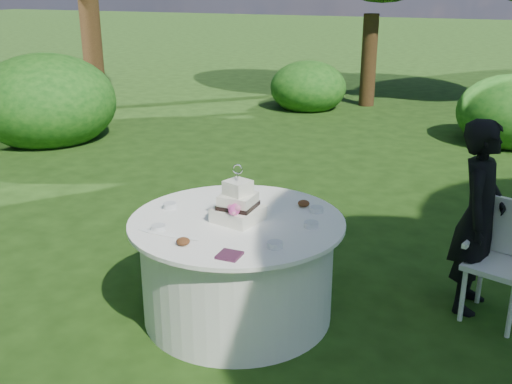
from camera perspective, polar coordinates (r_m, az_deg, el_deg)
ground at (r=4.65m, az=-1.74°, el=-11.46°), size 80.00×80.00×0.00m
napkins at (r=3.74m, az=-2.55°, el=-6.04°), size 0.14×0.14×0.02m
feather_plume at (r=4.08m, az=-8.35°, el=-4.03°), size 0.48×0.07×0.01m
guest at (r=4.73m, az=20.44°, el=-2.26°), size 0.42×0.58×1.48m
table at (r=4.46m, az=-1.79°, el=-7.18°), size 1.56×1.56×0.77m
cake at (r=4.24m, az=-1.73°, el=-1.33°), size 0.36×0.36×0.42m
chair at (r=4.75m, az=22.55°, el=-5.33°), size 0.54×0.53×0.89m
votives at (r=4.31m, az=-1.30°, el=-2.32°), size 1.20×0.95×0.04m
petal_cups at (r=4.21m, az=-0.76°, el=-2.77°), size 0.59×1.06×0.05m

